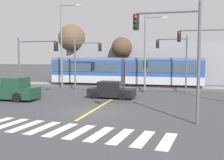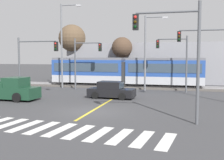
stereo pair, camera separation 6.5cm
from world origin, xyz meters
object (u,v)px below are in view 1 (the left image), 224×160
Objects in this scene: traffic_light_near_right at (177,45)px; bare_tree_far_west at (72,38)px; street_lamp_centre at (147,48)px; street_lamp_west at (63,41)px; traffic_light_far_left at (84,56)px; bare_tree_west at (122,48)px; pickup_truck at (9,90)px; light_rail_tram at (125,70)px; traffic_light_far_right at (176,55)px; traffic_light_mid_left at (33,56)px; sedan_crossing at (111,90)px; traffic_light_mid_right at (211,51)px.

bare_tree_far_west reaches higher than traffic_light_near_right.
street_lamp_west is at bearing 178.45° from street_lamp_centre.
bare_tree_west is at bearing 71.85° from traffic_light_far_left.
light_rail_tram is at bearing 58.13° from pickup_truck.
street_lamp_west is at bearing 163.00° from traffic_light_far_left.
street_lamp_west reaches higher than bare_tree_far_west.
street_lamp_west reaches higher than traffic_light_far_right.
street_lamp_centre is at bearing -58.79° from bare_tree_west.
street_lamp_centre is (10.78, 9.50, 3.86)m from pickup_truck.
street_lamp_west is at bearing 85.67° from pickup_truck.
bare_tree_west is (5.55, 7.15, -0.67)m from street_lamp_west.
light_rail_tram is at bearing 150.39° from traffic_light_far_right.
traffic_light_far_left is 0.71× the size of street_lamp_centre.
light_rail_tram is at bearing 136.38° from street_lamp_centre.
traffic_light_mid_left is 14.57m from traffic_light_far_right.
sedan_crossing is at bearing -111.09° from street_lamp_centre.
bare_tree_west reaches higher than traffic_light_mid_left.
traffic_light_near_right reaches higher than traffic_light_far_right.
street_lamp_west reaches higher than sedan_crossing.
pickup_truck is at bearing -138.63° from street_lamp_centre.
traffic_light_far_left is at bearing -17.00° from street_lamp_west.
street_lamp_west reaches higher than light_rail_tram.
street_lamp_west is (-16.12, 6.46, 1.35)m from traffic_light_mid_right.
traffic_light_far_right is 3.22m from street_lamp_centre.
traffic_light_mid_left is 0.56× the size of street_lamp_west.
light_rail_tram is 2.26× the size of street_lamp_centre.
sedan_crossing is 0.67× the size of bare_tree_west.
light_rail_tram is 2.19× the size of bare_tree_far_west.
street_lamp_west is at bearing -74.49° from bare_tree_far_west.
bare_tree_west is (-1.43, 4.50, 2.90)m from light_rail_tram.
traffic_light_mid_left is 6.82m from street_lamp_west.
traffic_light_near_right is 0.80× the size of bare_tree_far_west.
traffic_light_mid_right is 0.79× the size of street_lamp_centre.
traffic_light_far_right is 0.72× the size of street_lamp_centre.
sedan_crossing is 10.89m from traffic_light_near_right.
traffic_light_far_right is at bearing 46.15° from sedan_crossing.
traffic_light_mid_left is at bearing -128.22° from light_rail_tram.
light_rail_tram is 11.51m from bare_tree_far_west.
street_lamp_centre is at bearing -33.99° from bare_tree_far_west.
bare_tree_far_west is at bearing 124.05° from sedan_crossing.
sedan_crossing is 0.79× the size of pickup_truck.
street_lamp_west is at bearing -127.83° from bare_tree_west.
traffic_light_mid_right is 1.10× the size of traffic_light_far_right.
bare_tree_west is at bearing 121.21° from street_lamp_centre.
traffic_light_far_left reaches higher than traffic_light_mid_left.
sedan_crossing is at bearing -86.03° from light_rail_tram.
bare_tree_west is at bearing 69.60° from pickup_truck.
street_lamp_west is (-13.12, 0.84, 1.69)m from traffic_light_far_right.
bare_tree_west is at bearing 127.83° from traffic_light_mid_right.
pickup_truck is at bearing -85.24° from bare_tree_far_west.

